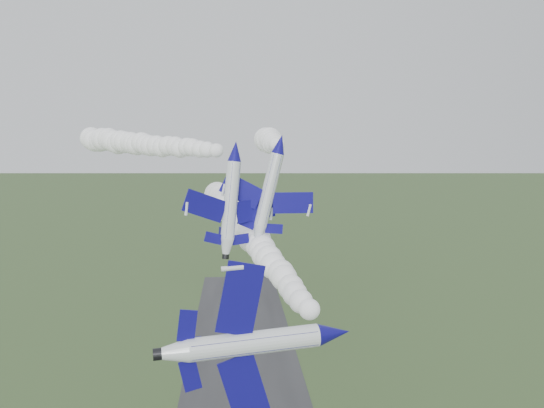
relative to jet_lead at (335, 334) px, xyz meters
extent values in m
cylinder|color=white|center=(-0.07, 0.11, 0.00)|extent=(3.19, 9.52, 1.75)
cone|color=navy|center=(0.85, -5.73, 0.00)|extent=(2.11, 2.70, 1.75)
cone|color=white|center=(-0.96, 5.72, 0.00)|extent=(2.04, 2.26, 1.75)
cylinder|color=black|center=(-1.14, 6.82, 0.00)|extent=(0.98, 0.80, 0.89)
ellipsoid|color=black|center=(0.92, -2.17, 0.03)|extent=(1.65, 3.35, 1.17)
cube|color=navy|center=(-0.53, 0.94, 3.33)|extent=(0.81, 2.71, 5.13)
cube|color=navy|center=(-0.22, 0.99, -3.35)|extent=(0.81, 2.71, 5.13)
cube|color=navy|center=(-0.89, 4.72, 1.78)|extent=(0.41, 1.25, 2.23)
cube|color=navy|center=(-0.72, 4.75, -1.78)|extent=(0.41, 1.25, 2.23)
cube|color=navy|center=(0.67, 4.69, 0.07)|extent=(2.71, 2.15, 0.25)
cylinder|color=white|center=(-7.09, 28.77, 13.02)|extent=(5.33, 9.12, 1.80)
cone|color=navy|center=(-4.77, 23.47, 13.02)|extent=(2.61, 2.92, 1.80)
cone|color=white|center=(-9.32, 33.87, 13.02)|extent=(2.44, 2.52, 1.80)
cylinder|color=black|center=(-9.76, 34.87, 13.02)|extent=(1.10, 0.97, 0.91)
ellipsoid|color=black|center=(-6.08, 26.63, 13.63)|extent=(2.36, 3.36, 1.20)
cube|color=navy|center=(-10.44, 28.25, 13.20)|extent=(5.64, 4.41, 0.68)
cube|color=navy|center=(-4.47, 30.87, 12.51)|extent=(5.64, 4.41, 0.68)
cube|color=navy|center=(-10.52, 32.27, 13.20)|extent=(2.48, 1.98, 0.34)
cube|color=navy|center=(-7.33, 33.66, 12.83)|extent=(2.48, 1.98, 0.34)
cube|color=navy|center=(-8.68, 32.79, 14.43)|extent=(1.05, 1.75, 2.40)
cylinder|color=white|center=(-1.75, 29.53, 13.85)|extent=(1.94, 8.89, 1.92)
cone|color=navy|center=(-1.76, 23.92, 13.85)|extent=(1.92, 2.33, 1.92)
cone|color=white|center=(-1.73, 34.93, 13.85)|extent=(1.92, 1.91, 1.92)
cylinder|color=black|center=(-1.73, 35.98, 13.85)|extent=(0.97, 0.64, 0.97)
ellipsoid|color=black|center=(-1.61, 27.24, 14.43)|extent=(1.29, 3.05, 1.28)
cube|color=navy|center=(-4.87, 30.39, 14.44)|extent=(4.77, 2.55, 1.29)
cube|color=navy|center=(1.30, 30.37, 12.95)|extent=(4.77, 2.55, 1.29)
cube|color=navy|center=(-3.38, 33.98, 14.25)|extent=(2.09, 1.17, 0.60)
cube|color=navy|center=(-0.09, 33.97, 13.45)|extent=(2.09, 1.17, 0.60)
cube|color=navy|center=(-1.41, 33.72, 15.18)|extent=(0.68, 1.69, 2.29)
camera|label=1|loc=(-7.37, -42.75, 13.75)|focal=40.00mm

